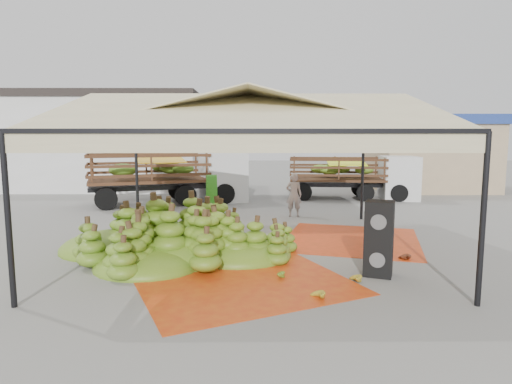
{
  "coord_description": "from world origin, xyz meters",
  "views": [
    {
      "loc": [
        0.11,
        -11.08,
        2.88
      ],
      "look_at": [
        0.2,
        1.5,
        1.3
      ],
      "focal_mm": 30.0,
      "sensor_mm": 36.0,
      "label": 1
    }
  ],
  "objects_px": {
    "speaker_stack": "(379,239)",
    "vendor": "(294,195)",
    "banana_heap": "(177,228)",
    "truck_right": "(358,173)",
    "truck_left": "(175,171)"
  },
  "relations": [
    {
      "from": "speaker_stack",
      "to": "vendor",
      "type": "relative_size",
      "value": 0.99
    },
    {
      "from": "banana_heap",
      "to": "truck_right",
      "type": "distance_m",
      "value": 12.06
    },
    {
      "from": "vendor",
      "to": "truck_right",
      "type": "xyz_separation_m",
      "value": [
        3.5,
        4.71,
        0.45
      ]
    },
    {
      "from": "banana_heap",
      "to": "truck_right",
      "type": "bearing_deg",
      "value": 54.96
    },
    {
      "from": "truck_left",
      "to": "banana_heap",
      "type": "bearing_deg",
      "value": -98.52
    },
    {
      "from": "truck_right",
      "to": "banana_heap",
      "type": "bearing_deg",
      "value": -119.69
    },
    {
      "from": "speaker_stack",
      "to": "truck_left",
      "type": "height_order",
      "value": "truck_left"
    },
    {
      "from": "banana_heap",
      "to": "speaker_stack",
      "type": "distance_m",
      "value": 4.87
    },
    {
      "from": "truck_left",
      "to": "truck_right",
      "type": "distance_m",
      "value": 8.6
    },
    {
      "from": "truck_left",
      "to": "truck_right",
      "type": "bearing_deg",
      "value": -10.1
    },
    {
      "from": "banana_heap",
      "to": "truck_left",
      "type": "relative_size",
      "value": 0.87
    },
    {
      "from": "banana_heap",
      "to": "truck_right",
      "type": "height_order",
      "value": "truck_right"
    },
    {
      "from": "banana_heap",
      "to": "truck_left",
      "type": "height_order",
      "value": "truck_left"
    },
    {
      "from": "vendor",
      "to": "truck_right",
      "type": "relative_size",
      "value": 0.26
    },
    {
      "from": "vendor",
      "to": "truck_left",
      "type": "distance_m",
      "value": 6.06
    }
  ]
}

